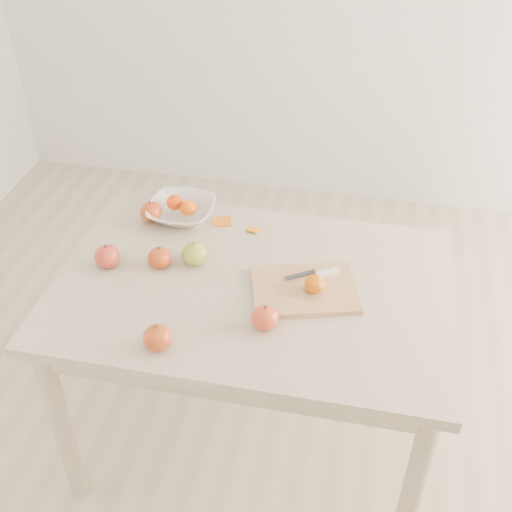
# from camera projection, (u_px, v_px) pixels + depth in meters

# --- Properties ---
(ground) EXTENTS (3.50, 3.50, 0.00)m
(ground) POSITION_uv_depth(u_px,v_px,m) (253.00, 436.00, 2.40)
(ground) COLOR #C6B293
(ground) RESTS_ON ground
(table) EXTENTS (1.20, 0.80, 0.75)m
(table) POSITION_uv_depth(u_px,v_px,m) (253.00, 308.00, 2.00)
(table) COLOR #C0AD91
(table) RESTS_ON ground
(cutting_board) EXTENTS (0.36, 0.30, 0.02)m
(cutting_board) POSITION_uv_depth(u_px,v_px,m) (305.00, 290.00, 1.90)
(cutting_board) COLOR tan
(cutting_board) RESTS_ON table
(board_tangerine) EXTENTS (0.06, 0.06, 0.05)m
(board_tangerine) POSITION_uv_depth(u_px,v_px,m) (315.00, 284.00, 1.87)
(board_tangerine) COLOR #CC5B07
(board_tangerine) RESTS_ON cutting_board
(fruit_bowl) EXTENTS (0.23, 0.23, 0.06)m
(fruit_bowl) POSITION_uv_depth(u_px,v_px,m) (181.00, 211.00, 2.20)
(fruit_bowl) COLOR silver
(fruit_bowl) RESTS_ON table
(bowl_tangerine_near) EXTENTS (0.06, 0.06, 0.05)m
(bowl_tangerine_near) POSITION_uv_depth(u_px,v_px,m) (175.00, 202.00, 2.20)
(bowl_tangerine_near) COLOR #DA4007
(bowl_tangerine_near) RESTS_ON fruit_bowl
(bowl_tangerine_far) EXTENTS (0.06, 0.06, 0.05)m
(bowl_tangerine_far) POSITION_uv_depth(u_px,v_px,m) (188.00, 208.00, 2.17)
(bowl_tangerine_far) COLOR #D75807
(bowl_tangerine_far) RESTS_ON fruit_bowl
(orange_peel_a) EXTENTS (0.07, 0.06, 0.01)m
(orange_peel_a) POSITION_uv_depth(u_px,v_px,m) (222.00, 223.00, 2.19)
(orange_peel_a) COLOR #C55B0D
(orange_peel_a) RESTS_ON table
(orange_peel_b) EXTENTS (0.05, 0.04, 0.01)m
(orange_peel_b) POSITION_uv_depth(u_px,v_px,m) (253.00, 230.00, 2.16)
(orange_peel_b) COLOR orange
(orange_peel_b) RESTS_ON table
(paring_knife) EXTENTS (0.16, 0.09, 0.01)m
(paring_knife) POSITION_uv_depth(u_px,v_px,m) (324.00, 273.00, 1.94)
(paring_knife) COLOR white
(paring_knife) RESTS_ON cutting_board
(apple_green) EXTENTS (0.08, 0.08, 0.07)m
(apple_green) POSITION_uv_depth(u_px,v_px,m) (195.00, 254.00, 2.00)
(apple_green) COLOR olive
(apple_green) RESTS_ON table
(apple_red_b) EXTENTS (0.08, 0.08, 0.07)m
(apple_red_b) POSITION_uv_depth(u_px,v_px,m) (160.00, 258.00, 1.99)
(apple_red_b) COLOR #990E0C
(apple_red_b) RESTS_ON table
(apple_red_d) EXTENTS (0.08, 0.08, 0.07)m
(apple_red_d) POSITION_uv_depth(u_px,v_px,m) (107.00, 257.00, 1.99)
(apple_red_d) COLOR maroon
(apple_red_d) RESTS_ON table
(apple_red_e) EXTENTS (0.08, 0.08, 0.07)m
(apple_red_e) POSITION_uv_depth(u_px,v_px,m) (265.00, 318.00, 1.77)
(apple_red_e) COLOR #A50616
(apple_red_e) RESTS_ON table
(apple_red_a) EXTENTS (0.08, 0.08, 0.07)m
(apple_red_a) POSITION_uv_depth(u_px,v_px,m) (151.00, 212.00, 2.18)
(apple_red_a) COLOR #A41516
(apple_red_a) RESTS_ON table
(apple_red_c) EXTENTS (0.08, 0.08, 0.07)m
(apple_red_c) POSITION_uv_depth(u_px,v_px,m) (157.00, 337.00, 1.71)
(apple_red_c) COLOR maroon
(apple_red_c) RESTS_ON table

